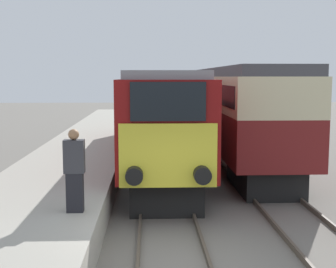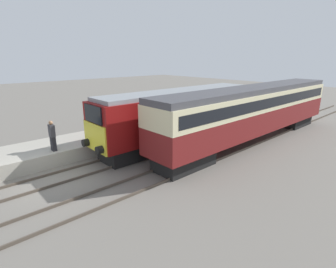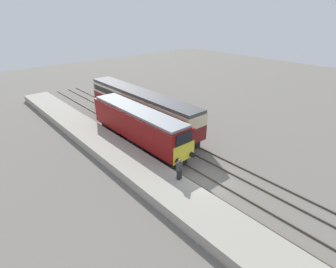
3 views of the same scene
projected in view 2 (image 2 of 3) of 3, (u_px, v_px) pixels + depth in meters
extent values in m
plane|color=slate|center=(53.00, 180.00, 13.70)|extent=(120.00, 120.00, 0.00)
cube|color=#9E998C|center=(139.00, 132.00, 21.07)|extent=(3.50, 50.00, 0.87)
cube|color=#4C4238|center=(126.00, 153.00, 17.40)|extent=(0.07, 60.00, 0.14)
cube|color=#4C4238|center=(139.00, 159.00, 16.38)|extent=(0.07, 60.00, 0.14)
cube|color=#4C4238|center=(159.00, 168.00, 14.98)|extent=(0.07, 60.00, 0.14)
cube|color=#4C4238|center=(176.00, 177.00, 13.96)|extent=(0.07, 60.00, 0.14)
cube|color=black|center=(133.00, 149.00, 16.83)|extent=(2.03, 4.00, 1.00)
cube|color=black|center=(216.00, 127.00, 22.31)|extent=(2.03, 4.00, 1.00)
cube|color=maroon|center=(181.00, 112.00, 19.05)|extent=(2.70, 13.53, 2.72)
cube|color=yellow|center=(95.00, 138.00, 14.82)|extent=(2.48, 0.10, 1.63)
cube|color=black|center=(93.00, 114.00, 14.44)|extent=(1.89, 0.10, 0.98)
cube|color=gray|center=(181.00, 92.00, 18.63)|extent=(2.38, 12.99, 0.24)
cylinder|color=black|center=(86.00, 143.00, 15.43)|extent=(0.44, 0.35, 0.44)
cylinder|color=black|center=(100.00, 150.00, 14.22)|extent=(0.44, 0.35, 0.44)
cube|color=black|center=(184.00, 160.00, 15.21)|extent=(1.89, 3.60, 0.95)
cube|color=black|center=(294.00, 120.00, 24.66)|extent=(1.89, 3.60, 0.95)
cube|color=maroon|center=(253.00, 119.00, 19.58)|extent=(2.70, 19.09, 1.59)
cube|color=beige|center=(255.00, 100.00, 19.17)|extent=(2.71, 19.09, 1.25)
cube|color=black|center=(255.00, 100.00, 19.17)|extent=(2.75, 18.33, 0.69)
cube|color=#424247|center=(256.00, 89.00, 18.94)|extent=(2.48, 19.09, 0.36)
cube|color=black|center=(53.00, 144.00, 15.40)|extent=(0.36, 0.24, 0.86)
cube|color=#333338|center=(52.00, 131.00, 15.18)|extent=(0.44, 0.26, 0.72)
sphere|color=#9E704C|center=(51.00, 123.00, 15.05)|extent=(0.23, 0.23, 0.23)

